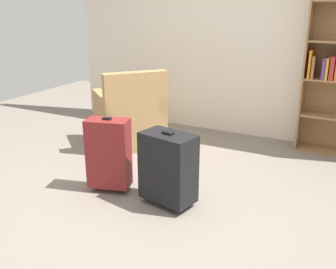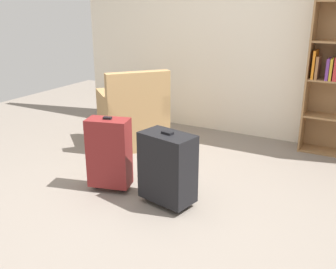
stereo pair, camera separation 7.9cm
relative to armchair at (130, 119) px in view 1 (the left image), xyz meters
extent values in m
plane|color=slate|center=(0.99, -1.19, -0.32)|extent=(8.15, 8.15, 0.00)
cube|color=beige|center=(0.99, 1.03, 0.98)|extent=(4.66, 0.10, 2.60)
cube|color=olive|center=(1.77, 0.82, 0.69)|extent=(0.02, 0.28, 2.01)
cube|color=orange|center=(1.82, 0.80, 0.66)|extent=(0.03, 0.24, 0.30)
cube|color=brown|center=(1.86, 0.79, 0.63)|extent=(0.03, 0.21, 0.24)
cube|color=#66337F|center=(1.96, 0.80, 0.62)|extent=(0.03, 0.23, 0.22)
cube|color=gold|center=(2.00, 0.77, 0.62)|extent=(0.03, 0.17, 0.23)
cube|color=#B22D2D|center=(2.04, 0.77, 0.63)|extent=(0.04, 0.16, 0.24)
cube|color=#9E7A4C|center=(-0.03, 0.03, -0.12)|extent=(0.99, 0.99, 0.40)
cube|color=tan|center=(-0.03, 0.03, 0.12)|extent=(0.77, 0.76, 0.08)
cube|color=#9E7A4C|center=(0.19, -0.16, 0.33)|extent=(0.55, 0.61, 0.50)
cube|color=#9E7A4C|center=(0.17, 0.25, 0.19)|extent=(0.59, 0.54, 0.22)
cube|color=#9E7A4C|center=(-0.23, -0.20, 0.19)|extent=(0.59, 0.54, 0.22)
cylinder|color=red|center=(0.58, 0.07, -0.27)|extent=(0.08, 0.08, 0.10)
torus|color=red|center=(0.63, 0.07, -0.26)|extent=(0.06, 0.01, 0.06)
cube|color=maroon|center=(0.48, -1.09, 0.04)|extent=(0.40, 0.29, 0.61)
cube|color=black|center=(0.48, -1.09, 0.35)|extent=(0.08, 0.06, 0.02)
cylinder|color=black|center=(0.35, -1.12, -0.29)|extent=(0.06, 0.06, 0.05)
cylinder|color=black|center=(0.60, -1.06, -0.29)|extent=(0.06, 0.06, 0.05)
cube|color=black|center=(1.05, -1.08, 0.02)|extent=(0.48, 0.34, 0.57)
cube|color=black|center=(1.05, -1.08, 0.31)|extent=(0.10, 0.07, 0.02)
cylinder|color=black|center=(0.90, -1.05, -0.29)|extent=(0.06, 0.06, 0.05)
cylinder|color=black|center=(1.20, -1.11, -0.29)|extent=(0.06, 0.06, 0.05)
camera|label=1|loc=(2.38, -3.66, 1.29)|focal=41.61mm
camera|label=2|loc=(2.45, -3.62, 1.29)|focal=41.61mm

